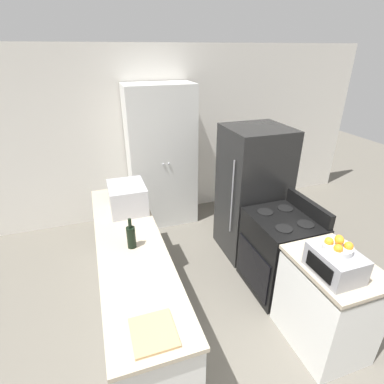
# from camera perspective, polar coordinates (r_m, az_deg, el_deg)

# --- Properties ---
(wall_back) EXTENTS (7.00, 0.06, 2.60)m
(wall_back) POSITION_cam_1_polar(r_m,az_deg,el_deg) (4.75, -6.25, 10.62)
(wall_back) COLOR silver
(wall_back) RESTS_ON ground_plane
(counter_left) EXTENTS (0.60, 2.51, 0.91)m
(counter_left) POSITION_cam_1_polar(r_m,az_deg,el_deg) (3.16, -10.98, -16.29)
(counter_left) COLOR silver
(counter_left) RESTS_ON ground_plane
(counter_right) EXTENTS (0.60, 0.77, 0.91)m
(counter_right) POSITION_cam_1_polar(r_m,az_deg,el_deg) (3.12, 24.12, -19.08)
(counter_right) COLOR silver
(counter_right) RESTS_ON ground_plane
(pantry_cabinet) EXTENTS (0.97, 0.57, 2.11)m
(pantry_cabinet) POSITION_cam_1_polar(r_m,az_deg,el_deg) (4.52, -5.83, 6.54)
(pantry_cabinet) COLOR silver
(pantry_cabinet) RESTS_ON ground_plane
(stove) EXTENTS (0.66, 0.74, 1.07)m
(stove) POSITION_cam_1_polar(r_m,az_deg,el_deg) (3.55, 16.28, -11.02)
(stove) COLOR black
(stove) RESTS_ON ground_plane
(refrigerator) EXTENTS (0.76, 0.72, 1.70)m
(refrigerator) POSITION_cam_1_polar(r_m,az_deg,el_deg) (3.93, 11.38, -0.12)
(refrigerator) COLOR black
(refrigerator) RESTS_ON ground_plane
(microwave) EXTENTS (0.39, 0.46, 0.30)m
(microwave) POSITION_cam_1_polar(r_m,az_deg,el_deg) (3.34, -12.16, -1.01)
(microwave) COLOR #B2B2B7
(microwave) RESTS_ON counter_left
(wine_bottle) EXTENTS (0.08, 0.08, 0.29)m
(wine_bottle) POSITION_cam_1_polar(r_m,az_deg,el_deg) (2.74, -11.51, -8.32)
(wine_bottle) COLOR black
(wine_bottle) RESTS_ON counter_left
(toaster_oven) EXTENTS (0.31, 0.39, 0.21)m
(toaster_oven) POSITION_cam_1_polar(r_m,az_deg,el_deg) (2.65, 25.59, -12.08)
(toaster_oven) COLOR #939399
(toaster_oven) RESTS_ON counter_right
(fruit_bowl) EXTENTS (0.23, 0.23, 0.13)m
(fruit_bowl) POSITION_cam_1_polar(r_m,az_deg,el_deg) (2.58, 26.06, -9.23)
(fruit_bowl) COLOR silver
(fruit_bowl) RESTS_ON toaster_oven
(cutting_board) EXTENTS (0.28, 0.30, 0.02)m
(cutting_board) POSITION_cam_1_polar(r_m,az_deg,el_deg) (2.09, -7.35, -25.00)
(cutting_board) COLOR tan
(cutting_board) RESTS_ON counter_left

